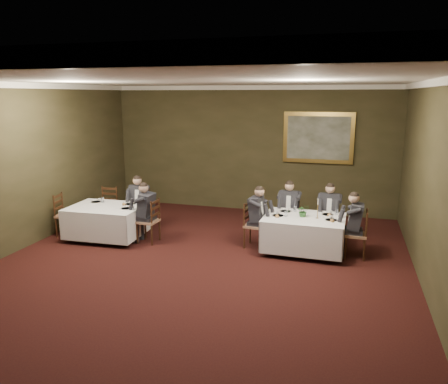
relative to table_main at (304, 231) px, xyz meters
The scene contains 27 objects.
ground 2.68m from the table_main, 134.39° to the right, with size 10.00×10.00×0.00m, color black.
ceiling 4.03m from the table_main, 134.39° to the right, with size 8.00×10.00×0.10m, color silver.
back_wall 3.85m from the table_main, 120.66° to the left, with size 8.00×0.10×3.50m, color #2E2B17.
left_wall 6.28m from the table_main, 162.12° to the right, with size 0.10×10.00×3.50m, color #2E2B17.
right_wall 3.14m from the table_main, 41.20° to the right, with size 0.10×10.00×3.50m, color #2E2B17.
crown_molding 3.99m from the table_main, 134.39° to the right, with size 8.00×10.00×0.12m.
table_main is the anchor object (origin of this frame).
table_second 4.46m from the table_main, behind, with size 1.69×1.31×0.67m.
chair_main_backleft 0.98m from the table_main, 116.20° to the left, with size 0.46×0.44×1.00m.
diner_main_backleft 0.96m from the table_main, 116.54° to the left, with size 0.43×0.50×1.35m.
chair_main_backright 0.98m from the table_main, 61.06° to the left, with size 0.45×0.43×1.00m.
diner_main_backright 0.96m from the table_main, 60.74° to the left, with size 0.43×0.49×1.35m.
chair_main_endleft 1.07m from the table_main, behind, with size 0.47×0.48×1.00m.
diner_main_endleft 1.05m from the table_main, behind, with size 0.52×0.45×1.35m.
chair_main_endright 1.07m from the table_main, ahead, with size 0.43×0.45×1.00m.
diner_main_endright 1.05m from the table_main, ahead, with size 0.49×0.43×1.35m.
chair_sec_backleft 4.94m from the table_main, behind, with size 0.48×0.46×1.00m.
chair_sec_backright 4.07m from the table_main, behind, with size 0.49×0.47×1.00m.
diner_sec_backright 4.07m from the table_main, behind, with size 0.45×0.52×1.35m.
chair_sec_endright 3.43m from the table_main, behind, with size 0.44×0.46×1.00m.
diner_sec_endright 3.43m from the table_main, behind, with size 0.50×0.43×1.35m.
chair_sec_endleft 5.50m from the table_main, behind, with size 0.48×0.49×1.00m.
centerpiece 0.45m from the table_main, 151.36° to the left, with size 0.24×0.21×0.27m, color #2D5926.
candlestick 0.54m from the table_main, ahead, with size 0.06×0.06×0.42m.
place_setting_table_main 0.65m from the table_main, 134.99° to the left, with size 0.33×0.31×0.14m.
place_setting_table_second 4.86m from the table_main, behind, with size 0.33×0.31×0.14m.
painting 3.48m from the table_main, 90.00° to the left, with size 1.86×0.09×1.36m.
Camera 1 is at (2.66, -6.98, 3.25)m, focal length 35.00 mm.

